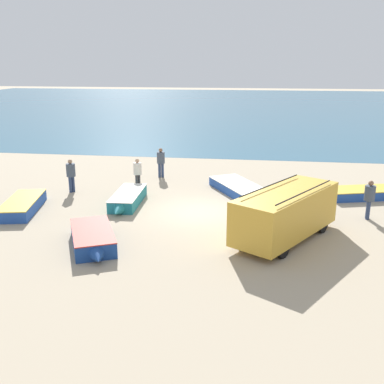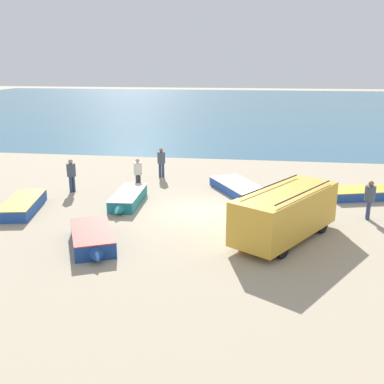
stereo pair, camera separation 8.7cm
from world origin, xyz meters
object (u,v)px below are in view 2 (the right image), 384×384
Objects in this scene: fishing_rowboat_0 at (24,204)px; fishing_rowboat_2 at (238,188)px; fishing_rowboat_1 at (127,199)px; fisherman_0 at (161,160)px; fisherman_1 at (138,171)px; fishing_rowboat_3 at (360,193)px; parked_van at (286,213)px; fisherman_3 at (370,196)px; fishing_rowboat_4 at (92,239)px; fisherman_2 at (71,172)px.

fishing_rowboat_0 is 0.92× the size of fishing_rowboat_2.
fishing_rowboat_1 is 6.15m from fishing_rowboat_2.
fisherman_0 is (0.56, 5.60, 0.79)m from fishing_rowboat_1.
fishing_rowboat_3 is at bearing 31.13° from fisherman_1.
parked_van reaches higher than fisherman_1.
fishing_rowboat_1 is 5.68m from fisherman_0.
fisherman_0 is at bearing 157.49° from fisherman_3.
fishing_rowboat_4 reaches higher than fishing_rowboat_0.
fishing_rowboat_0 is 2.54× the size of fisherman_3.
fisherman_0 reaches higher than fisherman_3.
fishing_rowboat_4 is 2.16× the size of fisherman_0.
fisherman_2 reaches higher than fishing_rowboat_1.
fishing_rowboat_0 is 11.04m from fishing_rowboat_2.
parked_van reaches higher than fishing_rowboat_1.
fishing_rowboat_2 is at bearing 117.17° from fishing_rowboat_1.
parked_van is 12.28m from fisherman_2.
fishing_rowboat_1 is 2.45× the size of fisherman_1.
fisherman_2 is at bearing 126.20° from fisherman_0.
fisherman_2 reaches higher than fishing_rowboat_2.
fisherman_3 reaches higher than fishing_rowboat_4.
fishing_rowboat_1 is at bearing -54.59° from fisherman_1.
fisherman_2 is at bearing -30.52° from fishing_rowboat_0.
fisherman_2 is at bearing -177.13° from fishing_rowboat_4.
fisherman_3 reaches higher than fishing_rowboat_1.
fishing_rowboat_3 is 2.61× the size of fisherman_1.
parked_van is 3.24× the size of fisherman_1.
fishing_rowboat_2 is (10.08, 4.51, -0.03)m from fishing_rowboat_0.
fishing_rowboat_0 is 6.34m from fisherman_1.
fishing_rowboat_4 is (-5.24, -8.28, 0.07)m from fishing_rowboat_2.
fisherman_2 reaches higher than fisherman_1.
fishing_rowboat_0 is 8.88m from fisherman_0.
fisherman_0 is at bearing 70.08° from parked_van.
parked_van is at bearing -149.02° from fisherman_0.
fishing_rowboat_3 is at bearing -86.99° from fishing_rowboat_0.
fishing_rowboat_4 is at bearing -139.66° from fishing_rowboat_0.
fishing_rowboat_1 reaches higher than fishing_rowboat_3.
fisherman_2 is (-3.60, 1.76, 0.79)m from fishing_rowboat_1.
fishing_rowboat_0 is at bearing 136.91° from fisherman_0.
fisherman_0 is at bearing 31.85° from fishing_rowboat_2.
fishing_rowboat_3 is 14.14m from fishing_rowboat_4.
parked_van is 3.05× the size of fisherman_2.
fisherman_0 reaches higher than fishing_rowboat_0.
fisherman_1 reaches higher than fishing_rowboat_2.
fishing_rowboat_3 is at bearing -121.44° from fishing_rowboat_2.
fisherman_0 is 1.00× the size of fisherman_2.
parked_van reaches higher than fisherman_3.
fishing_rowboat_0 is 16.12m from fisherman_3.
fishing_rowboat_0 is at bearing -104.36° from fisherman_1.
fishing_rowboat_1 is 12.06m from fishing_rowboat_3.
fishing_rowboat_3 is (4.21, 6.28, -0.87)m from parked_van.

